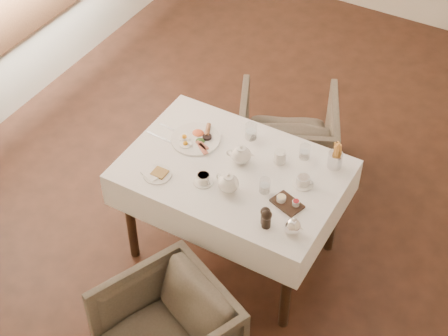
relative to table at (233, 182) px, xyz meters
name	(u,v)px	position (x,y,z in m)	size (l,w,h in m)	color
table	(233,182)	(0.00, 0.00, 0.00)	(1.28, 0.88, 0.75)	black
armchair_near	(167,335)	(0.09, -0.90, -0.34)	(0.63, 0.65, 0.59)	#463E33
armchair_far	(287,137)	(-0.04, 0.87, -0.32)	(0.67, 0.69, 0.63)	#463E33
breakfast_plate	(196,138)	(-0.32, 0.11, 0.13)	(0.30, 0.30, 0.04)	white
side_plate	(156,174)	(-0.36, -0.27, 0.12)	(0.18, 0.17, 0.02)	white
teapot_centre	(241,154)	(0.01, 0.07, 0.18)	(0.16, 0.12, 0.13)	white
teapot_front	(228,182)	(0.06, -0.17, 0.18)	(0.16, 0.13, 0.13)	white
creamer	(280,157)	(0.21, 0.18, 0.16)	(0.07, 0.07, 0.08)	white
teacup_near	(203,179)	(-0.09, -0.18, 0.14)	(0.12, 0.12, 0.06)	white
teacup_far	(303,181)	(0.41, 0.08, 0.14)	(0.12, 0.12, 0.06)	white
glass_left	(251,131)	(-0.04, 0.29, 0.17)	(0.07, 0.07, 0.10)	silver
glass_mid	(265,186)	(0.24, -0.07, 0.16)	(0.06, 0.06, 0.09)	silver
glass_right	(305,152)	(0.32, 0.29, 0.16)	(0.06, 0.06, 0.09)	silver
condiment_board	(287,203)	(0.40, -0.10, 0.13)	(0.20, 0.16, 0.04)	black
pepper_mill_left	(265,215)	(0.35, -0.28, 0.17)	(0.06, 0.06, 0.11)	black
pepper_mill_right	(266,219)	(0.37, -0.30, 0.18)	(0.06, 0.06, 0.12)	black
silver_pot	(293,225)	(0.51, -0.27, 0.17)	(0.11, 0.09, 0.11)	white
fries_cup	(336,156)	(0.51, 0.31, 0.20)	(0.09, 0.09, 0.18)	silver
cutlery_fork	(172,130)	(-0.50, 0.11, 0.12)	(0.02, 0.20, 0.00)	silver
cutlery_knife	(159,137)	(-0.53, 0.01, 0.12)	(0.01, 0.19, 0.00)	silver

